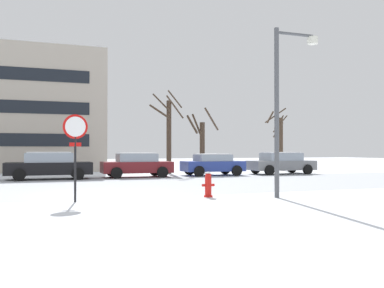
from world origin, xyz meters
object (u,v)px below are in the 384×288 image
stop_sign (75,140)px  parked_car_blue (213,164)px  parked_car_gray (281,163)px  fire_hydrant (208,184)px  parked_car_maroon (137,165)px  street_lamp (284,94)px  parked_car_black (49,165)px

stop_sign → parked_car_blue: size_ratio=0.71×
parked_car_blue → parked_car_gray: size_ratio=0.88×
fire_hydrant → parked_car_maroon: bearing=89.9°
parked_car_maroon → parked_car_gray: 9.75m
stop_sign → fire_hydrant: (4.38, -0.10, -1.46)m
fire_hydrant → parked_car_blue: size_ratio=0.23×
parked_car_maroon → parked_car_blue: 4.88m
street_lamp → parked_car_blue: street_lamp is taller
parked_car_gray → fire_hydrant: bearing=-131.0°
stop_sign → fire_hydrant: 4.62m
stop_sign → parked_car_blue: bearing=50.5°
street_lamp → parked_car_black: bearing=121.2°
parked_car_maroon → parked_car_blue: bearing=1.8°
parked_car_gray → parked_car_maroon: bearing=-179.7°
stop_sign → parked_car_gray: stop_sign is taller
parked_car_blue → parked_car_gray: bearing=-1.1°
parked_car_black → parked_car_maroon: bearing=1.6°
fire_hydrant → stop_sign: bearing=178.7°
stop_sign → street_lamp: 7.04m
fire_hydrant → parked_car_black: bearing=113.7°
street_lamp → parked_car_black: (-7.25, 11.99, -2.73)m
stop_sign → parked_car_maroon: (4.40, 11.08, -1.16)m
street_lamp → parked_car_gray: 14.51m
fire_hydrant → parked_car_blue: (4.90, 11.33, 0.27)m
fire_hydrant → parked_car_gray: 14.90m
stop_sign → street_lamp: size_ratio=0.47×
street_lamp → parked_car_blue: 12.84m
parked_car_black → fire_hydrant: bearing=-66.3°
stop_sign → parked_car_maroon: 11.98m
stop_sign → parked_car_black: bearing=92.5°
stop_sign → parked_car_black: (-0.48, 10.94, -1.13)m
parked_car_black → parked_car_gray: (14.63, 0.20, -0.02)m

